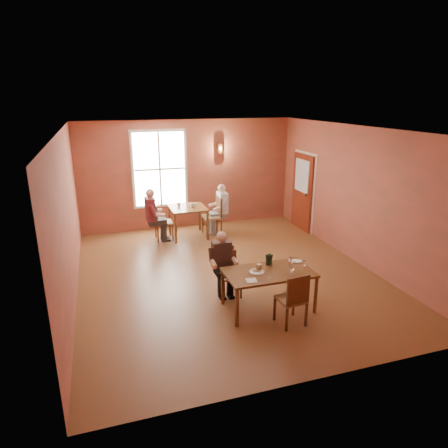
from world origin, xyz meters
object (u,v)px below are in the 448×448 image
object	(u,v)px
chair_diner_main	(229,275)
chair_diner_maroon	(164,222)
chair_empty	(291,298)
diner_main	(230,268)
second_table	(188,222)
diner_white	(213,211)
diner_maroon	(162,215)
main_table	(268,290)
chair_diner_white	(212,216)

from	to	relation	value
chair_diner_main	chair_diner_maroon	xyz separation A→B (m)	(-0.65, 3.49, 0.06)
chair_empty	diner_main	bearing A→B (deg)	112.11
second_table	diner_white	bearing A→B (deg)	0.00
second_table	diner_white	size ratio (longest dim) A/B	0.71
diner_main	chair_diner_maroon	xyz separation A→B (m)	(-0.65, 3.52, -0.11)
chair_diner_maroon	diner_maroon	bearing A→B (deg)	-90.00
main_table	chair_diner_main	world-z (taller)	chair_diner_main
diner_main	diner_white	size ratio (longest dim) A/B	0.90
diner_white	diner_maroon	size ratio (longest dim) A/B	0.97
chair_diner_white	diner_white	world-z (taller)	diner_white
chair_diner_main	chair_diner_white	bearing A→B (deg)	-100.63
chair_diner_maroon	diner_white	bearing A→B (deg)	90.00
second_table	chair_diner_maroon	size ratio (longest dim) A/B	0.96
chair_diner_main	second_table	distance (m)	3.49
diner_white	diner_maroon	bearing A→B (deg)	90.00
second_table	diner_main	bearing A→B (deg)	-90.08
chair_diner_main	chair_diner_maroon	distance (m)	3.55
main_table	chair_diner_maroon	xyz separation A→B (m)	(-1.15, 4.14, 0.13)
chair_diner_main	diner_main	distance (m)	0.17
second_table	diner_white	world-z (taller)	diner_white
chair_empty	diner_white	distance (m)	4.71
chair_empty	diner_maroon	world-z (taller)	diner_maroon
second_table	chair_empty	bearing A→B (deg)	-82.17
chair_empty	chair_diner_maroon	size ratio (longest dim) A/B	0.96
main_table	second_table	distance (m)	4.17
chair_empty	chair_diner_maroon	bearing A→B (deg)	98.68
diner_main	second_table	bearing A→B (deg)	-90.08
diner_maroon	diner_white	bearing A→B (deg)	90.00
chair_diner_white	chair_diner_main	bearing A→B (deg)	169.37
chair_diner_maroon	diner_maroon	xyz separation A→B (m)	(-0.03, 0.00, 0.19)
diner_main	main_table	bearing A→B (deg)	128.88
chair_empty	chair_diner_main	bearing A→B (deg)	111.50
main_table	diner_main	distance (m)	0.83
second_table	diner_maroon	bearing A→B (deg)	180.00
chair_empty	chair_diner_white	bearing A→B (deg)	83.23
chair_diner_main	diner_maroon	bearing A→B (deg)	-79.05
main_table	diner_white	distance (m)	4.15
second_table	diner_maroon	xyz separation A→B (m)	(-0.68, 0.00, 0.27)
diner_white	second_table	bearing A→B (deg)	90.00
chair_empty	diner_maroon	xyz separation A→B (m)	(-1.33, 4.70, 0.21)
main_table	chair_diner_main	bearing A→B (deg)	127.57
chair_diner_white	chair_diner_maroon	distance (m)	1.30
chair_diner_main	chair_diner_maroon	bearing A→B (deg)	-79.53
diner_main	chair_empty	distance (m)	1.36
chair_diner_main	chair_empty	world-z (taller)	chair_empty
chair_diner_main	second_table	size ratio (longest dim) A/B	0.91
chair_diner_main	chair_empty	bearing A→B (deg)	118.23
diner_main	chair_diner_maroon	bearing A→B (deg)	-79.61
main_table	chair_empty	bearing A→B (deg)	-74.96
main_table	chair_diner_main	distance (m)	0.82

